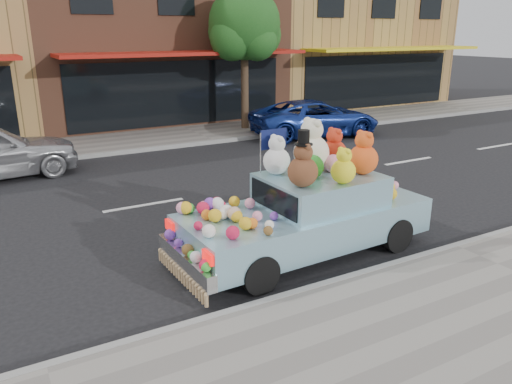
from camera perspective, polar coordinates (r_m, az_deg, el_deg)
ground at (r=12.90m, az=4.53°, el=1.37°), size 120.00×120.00×0.00m
far_sidewalk at (r=18.48m, az=-6.77°, el=6.57°), size 60.00×3.00×0.12m
near_kerb at (r=9.41m, az=21.75°, el=-5.95°), size 60.00×0.12×0.13m
far_kerb at (r=17.13m, az=-4.81°, el=5.75°), size 60.00×0.12×0.13m
storefront_mid at (r=23.27m, az=-12.61°, el=17.49°), size 10.00×9.80×7.30m
storefront_right at (r=27.93m, az=8.37°, el=17.73°), size 10.00×9.80×7.30m
street_tree at (r=19.03m, az=-1.33°, el=18.03°), size 3.00×2.70×5.22m
car_blue at (r=18.38m, az=6.78°, el=8.38°), size 4.98×2.89×1.31m
art_car at (r=8.50m, az=5.85°, el=-1.80°), size 4.55×1.92×2.26m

